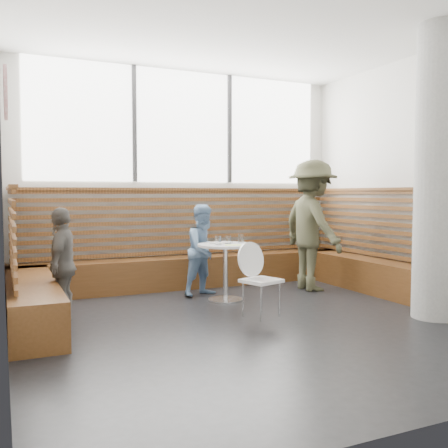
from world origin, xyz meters
name	(u,v)px	position (x,y,z in m)	size (l,w,h in m)	color
room	(263,172)	(0.00, 0.00, 1.60)	(5.00, 5.00, 3.20)	silver
booth	(201,263)	(0.00, 1.77, 0.41)	(5.00, 2.50, 1.44)	#4A2B12
concrete_column	(438,173)	(1.85, -0.60, 1.60)	(0.50, 0.50, 3.20)	gray
wall_art	(5,93)	(-2.46, 0.40, 2.30)	(0.50, 0.50, 0.03)	white
cafe_table	(225,260)	(0.09, 1.15, 0.53)	(0.71, 0.71, 0.73)	silver
cafe_chair	(259,273)	(0.11, 0.29, 0.48)	(0.40, 0.39, 0.83)	white
adult_man	(312,225)	(1.52, 1.32, 0.93)	(1.20, 0.69, 1.85)	#3F3F2A
child_back	(205,250)	(-0.03, 1.58, 0.62)	(0.60, 0.47, 1.23)	#6081A7
child_left	(62,265)	(-1.94, 0.92, 0.62)	(0.72, 0.30, 1.23)	#5A5651
plate_near	(218,243)	(0.02, 1.24, 0.74)	(0.21, 0.21, 0.01)	white
plate_far	(225,242)	(0.15, 1.29, 0.74)	(0.21, 0.21, 0.01)	white
glass_left	(218,240)	(-0.04, 1.08, 0.79)	(0.07, 0.07, 0.11)	white
glass_mid	(228,240)	(0.12, 1.14, 0.79)	(0.07, 0.07, 0.11)	white
glass_right	(241,238)	(0.33, 1.19, 0.79)	(0.07, 0.07, 0.12)	white
menu_card	(233,245)	(0.11, 0.97, 0.74)	(0.20, 0.14, 0.00)	#A5C64C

